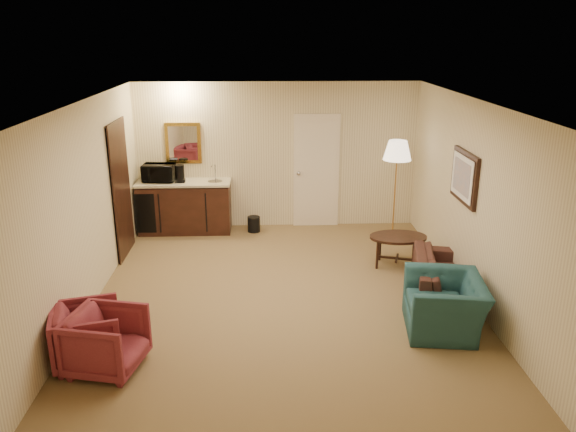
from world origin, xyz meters
The scene contains 12 objects.
ground centered at (0.00, 0.00, 0.00)m, with size 6.00×6.00×0.00m, color olive.
room_walls centered at (-0.10, 0.77, 1.72)m, with size 5.02×6.01×2.61m.
wetbar_cabinet centered at (-1.65, 2.72, 0.46)m, with size 1.64×0.58×0.92m, color #391B12.
sofa centered at (2.15, -0.04, 0.36)m, with size 1.85×0.54×0.72m, color black.
teal_armchair centered at (1.90, -0.91, 0.44)m, with size 1.00×0.65×0.88m, color #215154.
rose_chair_near centered at (-2.15, -1.43, 0.35)m, with size 0.69×0.64×0.71m, color maroon.
rose_chair_far centered at (-1.90, -1.60, 0.36)m, with size 0.71×0.66×0.73m, color maroon.
coffee_table centered at (1.77, 1.00, 0.25)m, with size 0.86×0.58×0.49m, color black.
floor_lamp centered at (1.94, 2.08, 0.87)m, with size 0.46×0.46×1.74m, color #BE883F.
waste_bin centered at (-0.44, 2.65, 0.14)m, with size 0.22×0.22×0.28m, color black.
microwave centered at (-2.07, 2.76, 1.10)m, with size 0.54×0.30×0.37m, color black.
coffee_maker centered at (-1.70, 2.68, 1.07)m, with size 0.16×0.16×0.30m, color black.
Camera 1 is at (-0.21, -6.83, 3.43)m, focal length 35.00 mm.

